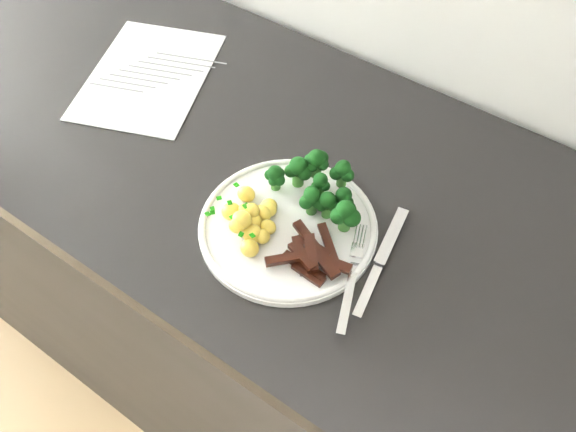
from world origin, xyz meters
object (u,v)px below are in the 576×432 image
plate (288,226)px  knife (375,273)px  recipe_paper (149,75)px  beef_strips (311,255)px  potatoes (250,219)px  broccoli (321,186)px  fork (351,281)px  counter (274,309)px

plate → knife: 0.14m
recipe_paper → beef_strips: beef_strips is taller
plate → potatoes: potatoes is taller
plate → broccoli: bearing=78.7°
potatoes → fork: size_ratio=0.60×
recipe_paper → potatoes: 0.38m
recipe_paper → fork: bearing=-17.6°
counter → recipe_paper: bearing=170.3°
potatoes → knife: size_ratio=0.53×
recipe_paper → plate: bearing=-18.6°
broccoli → fork: bearing=-40.7°
counter → potatoes: 0.48m
counter → potatoes: (0.05, -0.11, 0.46)m
broccoli → counter: bearing=170.6°
recipe_paper → fork: (0.51, -0.16, 0.02)m
broccoli → beef_strips: bearing=-64.0°
potatoes → fork: potatoes is taller
counter → knife: size_ratio=12.72×
fork → broccoli: bearing=139.3°
recipe_paper → plate: plate is taller
beef_strips → knife: 0.09m
counter → fork: size_ratio=14.52×
counter → recipe_paper: (-0.30, 0.05, 0.44)m
fork → knife: bearing=62.0°
beef_strips → fork: (0.06, -0.00, -0.00)m
potatoes → counter: bearing=114.0°
recipe_paper → potatoes: size_ratio=3.38×
broccoli → knife: bearing=-25.5°
recipe_paper → counter: bearing=-9.7°
broccoli → beef_strips: size_ratio=1.48×
potatoes → recipe_paper: bearing=155.2°
plate → fork: (0.12, -0.03, 0.01)m
recipe_paper → knife: 0.54m
plate → recipe_paper: bearing=161.4°
beef_strips → fork: size_ratio=0.66×
potatoes → fork: (0.16, -0.00, -0.00)m
broccoli → potatoes: (-0.06, -0.09, -0.02)m
counter → broccoli: 0.49m
potatoes → beef_strips: (0.10, 0.00, -0.00)m
counter → beef_strips: bearing=-36.2°
broccoli → potatoes: bearing=-121.2°
plate → fork: size_ratio=1.54×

